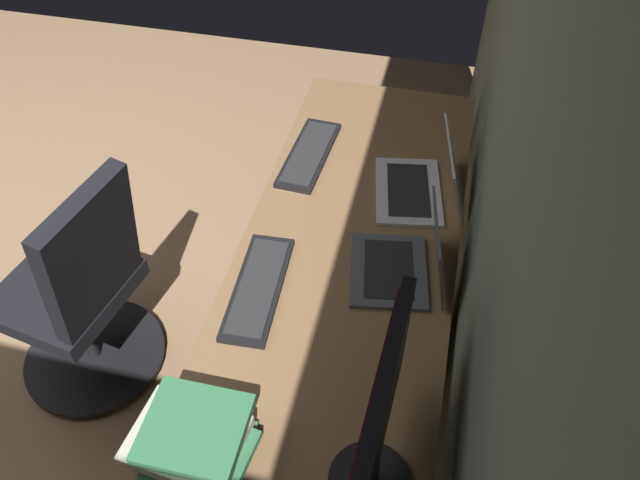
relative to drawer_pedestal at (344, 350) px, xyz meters
name	(u,v)px	position (x,y,z in m)	size (l,w,h in m)	color
wall_back	(522,183)	(0.11, 0.39, 0.95)	(4.63, 0.10, 2.60)	slate
desk	(336,305)	(0.05, -0.03, 0.32)	(2.32, 0.70, 0.73)	#936D47
drawer_pedestal	(344,350)	(0.00, 0.00, 0.00)	(0.40, 0.51, 0.69)	#936D47
monitor_primary	(375,433)	(0.60, 0.17, 0.64)	(0.56, 0.20, 0.44)	black
laptop_leftmost	(408,261)	(-0.07, 0.17, 0.44)	(0.34, 0.32, 0.24)	#595B60
laptop_left	(426,182)	(-0.46, 0.18, 0.43)	(0.39, 0.35, 0.22)	white
keyboard_main	(258,287)	(0.09, -0.26, 0.39)	(0.43, 0.16, 0.02)	black
keyboard_spare	(309,154)	(-0.57, -0.27, 0.39)	(0.43, 0.16, 0.02)	black
book_stack_near	(193,441)	(0.62, -0.26, 0.44)	(0.24, 0.31, 0.11)	#3D8456
office_chair	(82,298)	(0.07, -0.95, 0.11)	(0.56, 0.58, 0.97)	black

